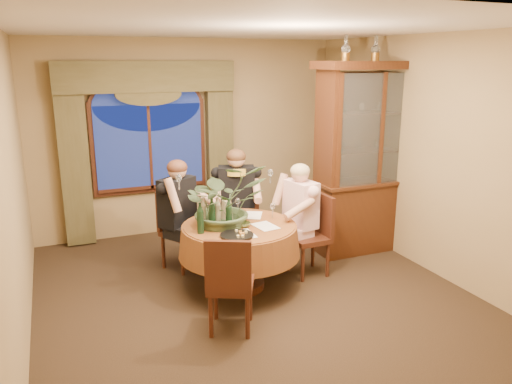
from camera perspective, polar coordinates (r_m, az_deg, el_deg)
name	(u,v)px	position (r m, az deg, el deg)	size (l,w,h in m)	color
floor	(254,296)	(5.58, -0.23, -11.76)	(5.00, 5.00, 0.00)	black
wall_back	(189,137)	(7.45, -7.61, 6.24)	(4.50, 4.50, 0.00)	olive
wall_right	(428,155)	(6.30, 19.09, 3.98)	(5.00, 5.00, 0.00)	olive
ceiling	(254,28)	(5.00, -0.27, 18.28)	(5.00, 5.00, 0.00)	white
window	(150,147)	(7.27, -12.02, 5.03)	(1.62, 0.10, 1.32)	navy
arched_transom	(147,91)	(7.18, -12.36, 11.18)	(1.60, 0.06, 0.44)	navy
drapery_left	(74,162)	(7.13, -20.05, 3.28)	(0.38, 0.14, 2.32)	#474121
drapery_right	(220,151)	(7.49, -4.13, 4.68)	(0.38, 0.14, 2.32)	#474121
swag_valance	(147,77)	(7.09, -12.33, 12.76)	(2.45, 0.16, 0.42)	#474121
dining_table	(240,256)	(5.63, -1.90, -7.35)	(1.35, 1.35, 0.75)	maroon
china_cabinet	(369,158)	(6.74, 12.80, 3.76)	(1.53, 0.60, 2.49)	#351A0E
oil_lamp_left	(346,46)	(6.38, 10.24, 16.05)	(0.11, 0.11, 0.34)	#A5722D
oil_lamp_center	(376,47)	(6.63, 13.53, 15.83)	(0.11, 0.11, 0.34)	#A5722D
oil_lamp_right	(404,47)	(6.89, 16.57, 15.59)	(0.11, 0.11, 0.34)	#A5722D
chair_right	(308,236)	(5.97, 6.02, -5.03)	(0.42, 0.42, 0.96)	black
chair_back_right	(243,222)	(6.44, -1.54, -3.44)	(0.42, 0.42, 0.96)	black
chair_back	(182,231)	(6.18, -8.43, -4.38)	(0.42, 0.42, 0.96)	black
chair_front_left	(231,282)	(4.77, -2.90, -10.27)	(0.42, 0.42, 0.96)	black
person_pink	(300,218)	(5.98, 5.09, -3.01)	(0.48, 0.44, 1.34)	beige
person_back	(178,217)	(6.02, -8.94, -2.80)	(0.50, 0.46, 1.39)	black
person_scarf	(237,204)	(6.39, -2.23, -1.35)	(0.51, 0.47, 1.44)	black
stoneware_vase	(227,212)	(5.51, -3.38, -2.25)	(0.14, 0.14, 0.26)	#9B8968
centerpiece_plant	(224,172)	(5.38, -3.71, 2.34)	(0.89, 0.99, 0.78)	#3D5533
olive_bowl	(244,225)	(5.42, -1.41, -3.75)	(0.15, 0.15, 0.05)	#545E2C
cheese_platter	(237,235)	(5.13, -2.20, -4.97)	(0.35, 0.35, 0.02)	black
wine_bottle_0	(229,213)	(5.34, -3.12, -2.47)	(0.07, 0.07, 0.33)	black
wine_bottle_1	(218,211)	(5.41, -4.40, -2.23)	(0.07, 0.07, 0.33)	tan
wine_bottle_2	(203,213)	(5.39, -6.12, -2.35)	(0.07, 0.07, 0.33)	tan
wine_bottle_3	(212,213)	(5.36, -5.04, -2.42)	(0.07, 0.07, 0.33)	black
wine_bottle_4	(200,218)	(5.21, -6.39, -2.97)	(0.07, 0.07, 0.33)	black
tasting_paper_0	(265,226)	(5.43, 1.07, -3.92)	(0.21, 0.30, 0.00)	white
tasting_paper_1	(252,215)	(5.80, -0.41, -2.66)	(0.21, 0.30, 0.00)	white
tasting_paper_2	(243,234)	(5.19, -1.46, -4.84)	(0.21, 0.30, 0.00)	white
wine_glass_person_pink	(273,210)	(5.70, 1.91, -2.09)	(0.07, 0.07, 0.18)	silver
wine_glass_person_back	(206,210)	(5.72, -5.69, -2.12)	(0.07, 0.07, 0.18)	silver
wine_glass_person_scarf	(238,205)	(5.90, -2.10, -1.52)	(0.07, 0.07, 0.18)	silver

